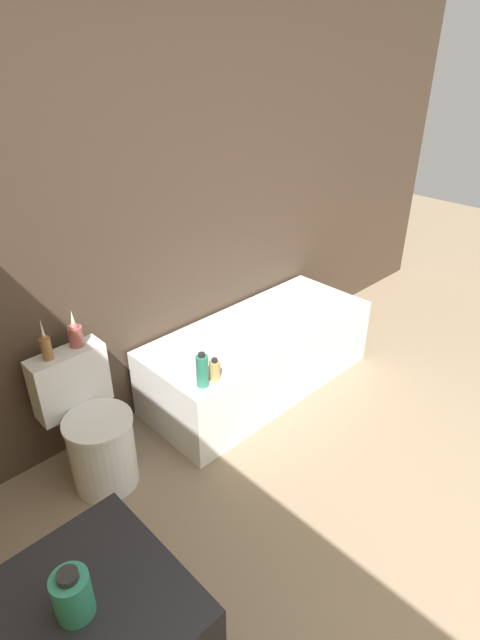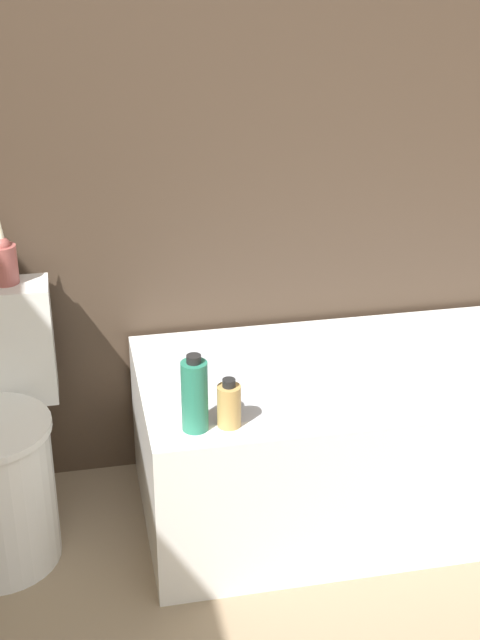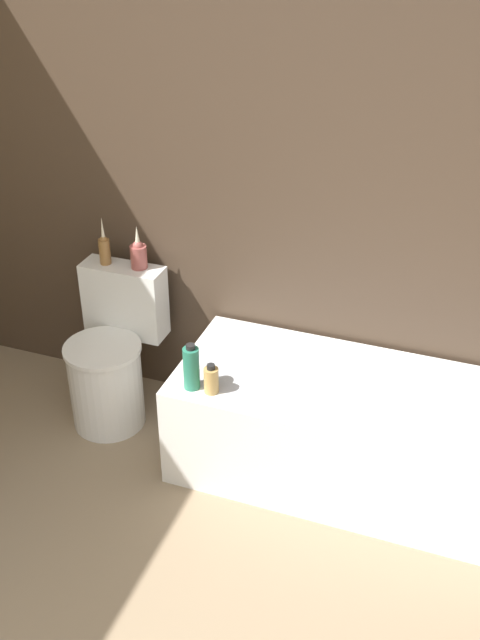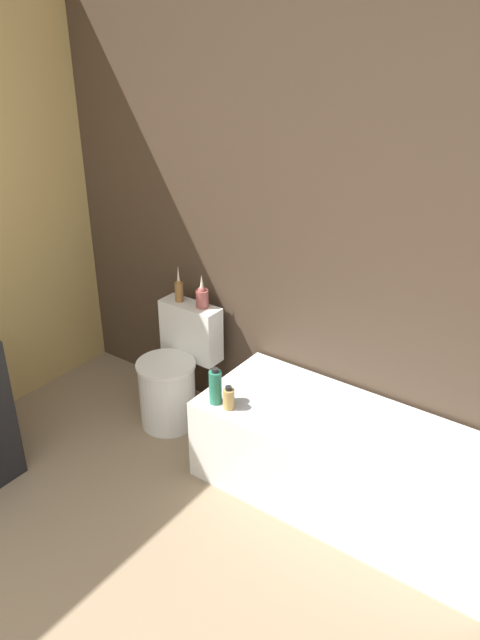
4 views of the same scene
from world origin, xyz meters
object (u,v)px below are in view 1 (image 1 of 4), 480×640
at_px(shampoo_bottle_short, 215,370).
at_px(toilet, 93,431).
at_px(bathtub, 259,355).
at_px(soap_bottle_glass, 73,595).
at_px(vase_gold, 46,346).
at_px(vase_silver, 75,334).
at_px(shampoo_bottle_tall, 202,371).

bearing_deg(shampoo_bottle_short, toilet, 156.32).
distance_m(bathtub, toilet, 1.24).
xyz_separation_m(soap_bottle_glass, vase_gold, (0.54, 1.33, -0.10)).
bearing_deg(toilet, bathtub, -1.74).
height_order(vase_gold, shampoo_bottle_short, vase_gold).
distance_m(bathtub, vase_silver, 1.30).
height_order(toilet, vase_silver, vase_silver).
relative_size(toilet, vase_gold, 3.13).
xyz_separation_m(toilet, shampoo_bottle_tall, (0.54, -0.27, 0.27)).
distance_m(soap_bottle_glass, vase_silver, 1.53).
height_order(soap_bottle_glass, vase_silver, soap_bottle_glass).
bearing_deg(soap_bottle_glass, shampoo_bottle_short, 35.18).
relative_size(toilet, vase_silver, 3.49).
xyz_separation_m(vase_gold, shampoo_bottle_short, (0.71, -0.45, -0.27)).
bearing_deg(shampoo_bottle_tall, vase_silver, 134.40).
relative_size(bathtub, shampoo_bottle_short, 12.25).
distance_m(soap_bottle_glass, vase_gold, 1.44).
relative_size(toilet, soap_bottle_glass, 4.65).
distance_m(bathtub, soap_bottle_glass, 2.27).
bearing_deg(shampoo_bottle_tall, bathtub, 18.80).
bearing_deg(bathtub, vase_silver, 168.69).
bearing_deg(vase_gold, soap_bottle_glass, -112.04).
height_order(vase_silver, shampoo_bottle_short, vase_silver).
xyz_separation_m(toilet, shampoo_bottle_short, (0.63, -0.28, 0.23)).
height_order(soap_bottle_glass, shampoo_bottle_tall, soap_bottle_glass).
distance_m(vase_gold, vase_silver, 0.17).
height_order(soap_bottle_glass, vase_gold, soap_bottle_glass).
distance_m(bathtub, shampoo_bottle_short, 0.72).
xyz_separation_m(vase_silver, shampoo_bottle_short, (0.54, -0.47, -0.26)).
bearing_deg(toilet, vase_silver, 66.61).
bearing_deg(bathtub, toilet, 178.26).
bearing_deg(shampoo_bottle_tall, toilet, 153.13).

